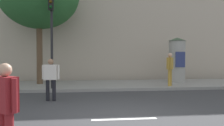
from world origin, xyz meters
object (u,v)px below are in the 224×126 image
traffic_light (51,26)px  poster_column (177,59)px  pedestrian_tallest (170,67)px  pedestrian_in_red_top (51,76)px  pedestrian_with_backpack (5,104)px

traffic_light → poster_column: traffic_light is taller
pedestrian_tallest → pedestrian_in_red_top: bearing=-155.0°
pedestrian_tallest → pedestrian_with_backpack: bearing=-126.0°
poster_column → pedestrian_tallest: size_ratio=1.55×
traffic_light → pedestrian_tallest: (6.03, 0.38, -1.99)m
poster_column → pedestrian_with_backpack: poster_column is taller
traffic_light → pedestrian_in_red_top: size_ratio=2.78×
traffic_light → pedestrian_in_red_top: traffic_light is taller
pedestrian_with_backpack → pedestrian_in_red_top: (-0.00, 5.22, 0.04)m
poster_column → pedestrian_with_backpack: 11.84m
traffic_light → pedestrian_with_backpack: size_ratio=2.80×
pedestrian_with_backpack → traffic_light: bearing=92.1°
pedestrian_with_backpack → pedestrian_tallest: size_ratio=0.92×
pedestrian_in_red_top → traffic_light: bearing=97.0°
traffic_light → pedestrian_in_red_top: 3.19m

